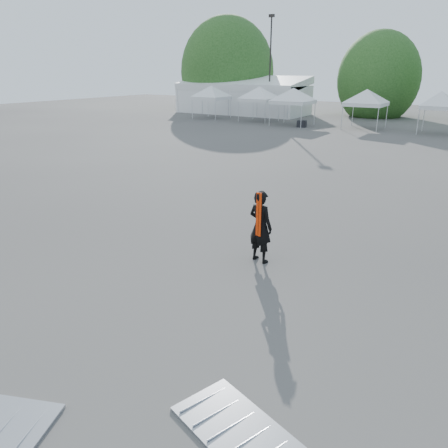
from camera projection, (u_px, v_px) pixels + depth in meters
The scene contains 13 objects.
ground at pixel (282, 253), 12.43m from camera, with size 120.00×120.00×0.00m, color #474442.
marquee at pixel (242, 96), 50.71m from camera, with size 15.00×6.25×4.23m.
light_pole_west at pixel (270, 61), 46.60m from camera, with size 0.60×0.25×10.30m.
tree_far_w at pixel (227, 72), 54.27m from camera, with size 4.80×4.80×7.30m.
tree_mid_w at pixel (378, 79), 46.87m from camera, with size 4.16×4.16×6.33m.
tent_a at pixel (211, 88), 45.35m from camera, with size 4.41×4.41×3.88m.
tent_b at pixel (259, 89), 42.72m from camera, with size 4.46×4.46×3.88m.
tent_c at pixel (293, 91), 39.64m from camera, with size 4.70×4.70×3.88m.
tent_d at pixel (367, 92), 37.29m from camera, with size 4.54×4.54×3.88m.
tent_e at pixel (442, 95), 34.12m from camera, with size 3.79×3.79×3.88m.
man at pixel (260, 226), 11.60m from camera, with size 0.80×0.61×1.98m.
barrier_mid at pixel (241, 433), 6.23m from camera, with size 2.33×1.66×0.07m.
crate_west at pixel (302, 124), 39.15m from camera, with size 0.77×0.60×0.60m, color black.
Camera 1 is at (4.81, -10.50, 4.94)m, focal length 35.00 mm.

